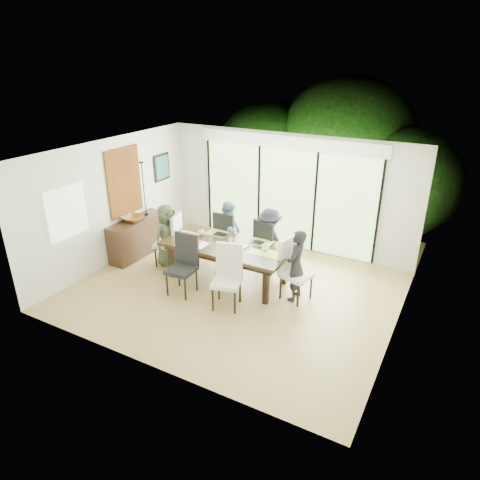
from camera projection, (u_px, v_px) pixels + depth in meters
The scene contains 62 objects.
floor at pixel (234, 291), 8.39m from camera, with size 6.00×5.00×0.01m, color olive.
ceiling at pixel (233, 154), 7.31m from camera, with size 6.00×5.00×0.01m, color white.
wall_back at pixel (287, 192), 9.86m from camera, with size 6.00×0.02×2.70m, color beige.
wall_front at pixel (143, 287), 5.83m from camera, with size 6.00×0.02×2.70m, color silver.
wall_left at pixel (112, 202), 9.18m from camera, with size 0.02×5.00×2.70m, color white.
wall_right at pixel (405, 263), 6.52m from camera, with size 0.02×5.00×2.70m, color white.
glass_doors at pixel (286, 199), 9.89m from camera, with size 4.20×0.02×2.30m, color #598C3F.
blinds_header at pixel (289, 142), 9.36m from camera, with size 4.40×0.06×0.28m, color white.
mullion_a at pixel (209, 186), 10.81m from camera, with size 0.05×0.04×2.30m, color black.
mullion_b at pixel (259, 194), 10.19m from camera, with size 0.05×0.04×2.30m, color black.
mullion_c at pixel (315, 203), 9.57m from camera, with size 0.05×0.04×2.30m, color black.
mullion_d at pixel (378, 214), 8.96m from camera, with size 0.05×0.04×2.30m, color black.
side_window at pixel (67, 213), 8.14m from camera, with size 0.02×0.90×1.00m, color #8CAD7F.
deck at pixel (298, 235), 11.14m from camera, with size 6.00×1.80×0.10m, color brown.
rail_top at pixel (310, 204), 11.54m from camera, with size 6.00×0.08×0.06m, color #533823.
foliage_left at pixel (267, 157), 12.78m from camera, with size 3.20×3.20×3.20m, color #14380F.
foliage_mid at pixel (346, 149), 12.15m from camera, with size 4.00×4.00×4.00m, color #14380F.
foliage_right at pixel (405, 182), 10.93m from camera, with size 2.80×2.80×2.80m, color #14380F.
foliage_far at pixel (320, 147), 13.22m from camera, with size 3.60×3.60×3.60m, color #14380F.
table_top at pixel (227, 246), 8.50m from camera, with size 2.58×1.18×0.06m, color black.
table_apron at pixel (227, 250), 8.54m from camera, with size 2.36×0.97×0.11m, color black.
table_leg_fl at pixel (171, 261), 8.79m from camera, with size 0.10×0.10×0.74m, color black.
table_leg_fr at pixel (266, 286), 7.84m from camera, with size 0.10×0.10×0.74m, color black.
table_leg_bl at pixel (195, 245), 9.48m from camera, with size 0.10×0.10×0.74m, color black.
table_leg_br at pixel (285, 267), 8.53m from camera, with size 0.10×0.10×0.74m, color black.
chair_left_end at pixel (167, 240), 9.24m from camera, with size 0.49×0.49×1.18m, color beige, non-canonical shape.
chair_right_end at pixel (297, 271), 7.91m from camera, with size 0.49×0.49×1.18m, color white, non-canonical shape.
chair_far_left at pixel (229, 235), 9.45m from camera, with size 0.49×0.49×1.18m, color black, non-canonical shape.
chair_far_right at pixel (270, 244), 9.01m from camera, with size 0.49×0.49×1.18m, color black, non-canonical shape.
chair_near_left at pixel (181, 266), 8.09m from camera, with size 0.49×0.49×1.18m, color black, non-canonical shape.
chair_near_right at pixel (226, 278), 7.65m from camera, with size 0.49×0.49×1.18m, color silver, non-canonical shape.
person_left_end at pixel (168, 235), 9.19m from camera, with size 0.65×0.41×1.39m, color #3C462E.
person_right_end at pixel (296, 266), 7.88m from camera, with size 0.65×0.41×1.39m, color black.
person_far_left at pixel (228, 231), 9.40m from camera, with size 0.65×0.41×1.39m, color slate.
person_far_right at pixel (270, 240), 8.95m from camera, with size 0.65×0.41×1.39m, color black.
placemat_left at pixel (188, 235), 8.90m from camera, with size 0.47×0.34×0.01m, color #93B13F.
placemat_right at pixel (270, 254), 8.06m from camera, with size 0.47×0.34×0.01m, color #83BA42.
placemat_far_l at pixel (218, 233), 9.00m from camera, with size 0.47×0.34×0.01m, color #A2C044.
placemat_far_r at pixel (261, 242), 8.56m from camera, with size 0.47×0.34×0.01m, color #A1C546.
placemat_paper at pixel (195, 244), 8.49m from camera, with size 0.47×0.34×0.01m, color white.
tablet_far_l at pixel (221, 234), 8.92m from camera, with size 0.28×0.19×0.01m, color black.
tablet_far_r at pixel (257, 242), 8.54m from camera, with size 0.26×0.18×0.01m, color black.
papers at pixel (257, 252), 8.14m from camera, with size 0.32×0.24×0.00m, color white.
platter_base at pixel (195, 243), 8.48m from camera, with size 0.28×0.28×0.03m, color white.
platter_snacks at pixel (195, 242), 8.47m from camera, with size 0.21×0.21×0.02m, color orange.
vase at pixel (230, 241), 8.48m from camera, with size 0.09×0.09×0.13m, color silver.
hyacinth_stems at pixel (230, 235), 8.43m from camera, with size 0.04×0.04×0.17m, color #337226.
hyacinth_blooms at pixel (230, 230), 8.38m from camera, with size 0.12×0.12×0.12m, color #4E47B3.
laptop at pixel (189, 237), 8.78m from camera, with size 0.35×0.23×0.03m, color silver.
cup_a at pixel (201, 233), 8.90m from camera, with size 0.13×0.13×0.10m, color white.
cup_b at pixel (231, 245), 8.32m from camera, with size 0.11×0.11×0.10m, color white.
cup_c at pixel (265, 248), 8.19m from camera, with size 0.13×0.13×0.10m, color white.
book at pixel (239, 245), 8.41m from camera, with size 0.18×0.24×0.02m, color white.
sideboard at pixel (138, 237), 9.76m from camera, with size 0.43×1.54×0.87m, color black.
bowl at pixel (133, 218), 9.49m from camera, with size 0.46×0.46×0.11m, color brown.
candlestick_base at pixel (146, 214), 9.86m from camera, with size 0.10×0.10×0.04m, color black.
candlestick_shaft at pixel (144, 189), 9.62m from camera, with size 0.02×0.02×1.20m, color black.
candlestick_pan at pixel (141, 162), 9.38m from camera, with size 0.10×0.10×0.03m, color black.
candle at pixel (141, 160), 9.36m from camera, with size 0.03×0.03×0.10m, color silver.
tapestry at pixel (125, 182), 9.34m from camera, with size 0.02×1.00×1.50m, color #8F4614.
art_frame at pixel (162, 167), 10.37m from camera, with size 0.03×0.55×0.65m, color black.
art_canvas at pixel (162, 167), 10.36m from camera, with size 0.01×0.45×0.55m, color #19514E.
Camera 1 is at (3.62, -6.33, 4.28)m, focal length 32.00 mm.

